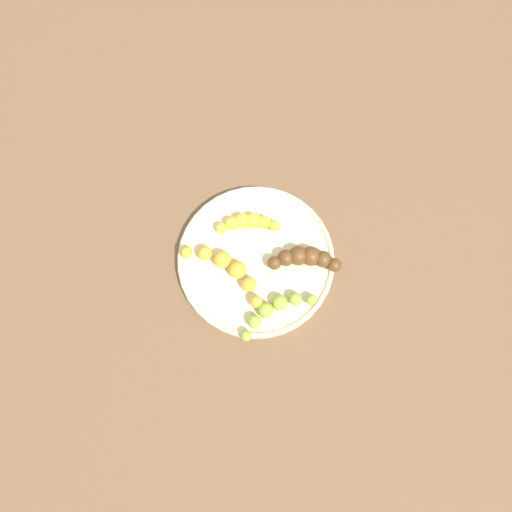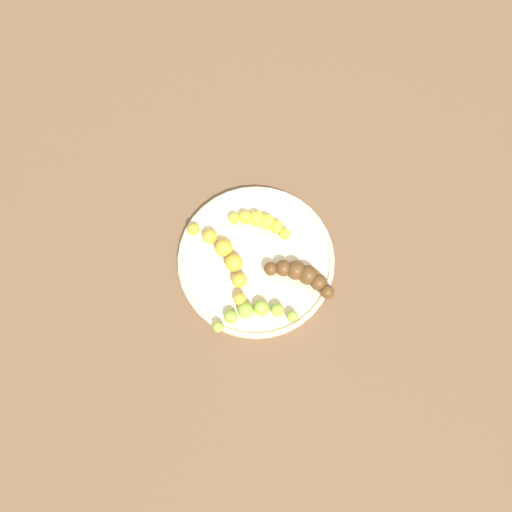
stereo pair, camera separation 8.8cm
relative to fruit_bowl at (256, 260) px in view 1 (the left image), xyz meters
The scene contains 6 objects.
ground_plane 0.01m from the fruit_bowl, ahead, with size 2.40×2.40×0.00m, color brown.
fruit_bowl is the anchor object (origin of this frame).
banana_spotted 0.06m from the fruit_bowl, 30.97° to the right, with size 0.06×0.18×0.03m.
banana_green 0.10m from the fruit_bowl, 54.73° to the left, with size 0.14×0.08×0.03m.
banana_overripe 0.09m from the fruit_bowl, 123.57° to the left, with size 0.09×0.11×0.04m.
banana_yellow 0.07m from the fruit_bowl, 131.18° to the right, with size 0.08×0.10×0.03m.
Camera 1 is at (0.20, 0.14, 0.88)m, focal length 34.12 mm.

